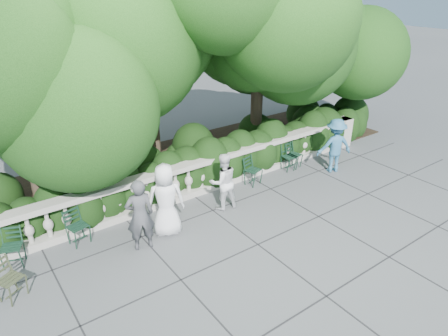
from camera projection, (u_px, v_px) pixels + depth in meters
ground at (247, 218)px, 9.98m from camera, size 90.00×90.00×0.00m
balustrade at (207, 175)px, 11.09m from camera, size 12.00×0.44×1.00m
shrub_hedge at (186, 175)px, 12.18m from camera, size 15.00×2.60×1.70m
tree_canopy at (198, 37)px, 10.98m from camera, size 15.04×6.52×6.78m
chair_a at (15, 269)px, 8.23m from camera, size 0.59×0.61×0.84m
chair_b at (84, 245)px, 8.95m from camera, size 0.54×0.57×0.84m
chair_c at (257, 185)px, 11.55m from camera, size 0.55×0.58×0.84m
chair_d at (297, 169)px, 12.54m from camera, size 0.53×0.56×0.84m
chair_f at (292, 171)px, 12.40m from camera, size 0.47×0.51×0.84m
chair_weathered at (21, 300)px, 7.43m from camera, size 0.62×0.64×0.84m
person_businessman at (166, 200)px, 9.03m from camera, size 1.01×0.84×1.76m
person_woman_grey at (140, 215)px, 8.53m from camera, size 0.68×0.53×1.68m
person_casual_man at (223, 182)px, 10.11m from camera, size 0.84×0.71×1.52m
person_older_blue at (335, 146)px, 12.08m from camera, size 1.24×1.00×1.68m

